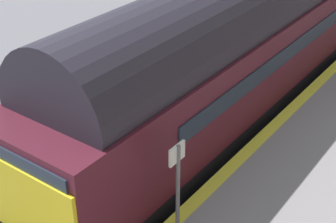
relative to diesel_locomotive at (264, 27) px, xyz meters
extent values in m
plane|color=slate|center=(0.00, -4.16, -2.48)|extent=(140.00, 140.00, 0.00)
cube|color=gray|center=(-0.72, -4.16, -2.41)|extent=(0.07, 60.00, 0.15)
cube|color=gray|center=(0.72, -4.16, -2.41)|extent=(0.07, 60.00, 0.15)
cube|color=#4E3D3B|center=(0.00, -5.70, -2.44)|extent=(2.50, 0.26, 0.09)
cube|color=#4E3D3B|center=(0.00, -4.16, -2.44)|extent=(2.50, 0.26, 0.09)
cube|color=#4E3D3B|center=(0.00, -2.62, -2.44)|extent=(2.50, 0.26, 0.09)
cube|color=#4E3D3B|center=(0.00, -1.08, -2.44)|extent=(2.50, 0.26, 0.09)
cube|color=#4E3D3B|center=(0.00, 0.46, -2.44)|extent=(2.50, 0.26, 0.09)
cube|color=#4E3D3B|center=(0.00, 1.99, -2.44)|extent=(2.50, 0.26, 0.09)
cube|color=#4E3D3B|center=(0.00, 3.53, -2.44)|extent=(2.50, 0.26, 0.09)
cube|color=#4E3D3B|center=(0.00, 5.07, -2.44)|extent=(2.50, 0.26, 0.09)
cube|color=#4E3D3B|center=(0.00, 6.61, -2.44)|extent=(2.50, 0.26, 0.09)
cube|color=gray|center=(3.60, -4.16, -1.98)|extent=(4.00, 44.00, 1.00)
cube|color=yellow|center=(1.75, -4.16, -1.48)|extent=(0.30, 44.00, 0.01)
cube|color=black|center=(0.00, 0.04, -1.66)|extent=(2.56, 18.28, 0.60)
cube|color=#4E1725|center=(0.00, 0.04, -0.31)|extent=(2.70, 18.28, 2.10)
cube|color=yellow|center=(0.00, -9.14, -0.46)|extent=(2.65, 0.08, 1.58)
cube|color=#232D3D|center=(0.00, -9.12, 0.26)|extent=(2.38, 0.04, 0.64)
cube|color=#232D3D|center=(1.37, 0.04, -0.01)|extent=(0.04, 12.79, 0.44)
cylinder|color=black|center=(0.00, -7.46, -1.96)|extent=(1.64, 1.04, 1.04)
cylinder|color=black|center=(0.00, -6.36, -1.96)|extent=(1.64, 1.04, 1.04)
cylinder|color=black|center=(0.00, -5.26, -1.96)|extent=(1.64, 1.04, 1.04)
cylinder|color=black|center=(0.00, 5.33, -1.96)|extent=(1.64, 1.04, 1.04)
cylinder|color=black|center=(0.00, 6.43, -1.96)|extent=(1.64, 1.04, 1.04)
cylinder|color=gray|center=(-1.86, -7.93, 0.03)|extent=(0.14, 0.14, 5.02)
cylinder|color=slate|center=(1.88, -7.11, -0.53)|extent=(0.08, 0.08, 1.88)
cube|color=white|center=(1.85, -7.11, 0.23)|extent=(0.05, 0.44, 0.36)
cube|color=black|center=(1.82, -7.11, 0.23)|extent=(0.01, 0.20, 0.24)
camera|label=1|loc=(6.10, -13.21, 5.44)|focal=54.53mm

